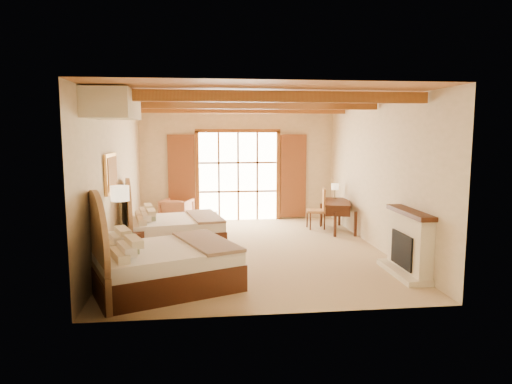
{
  "coord_description": "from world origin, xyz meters",
  "views": [
    {
      "loc": [
        -0.99,
        -9.5,
        2.52
      ],
      "look_at": [
        0.14,
        0.2,
        1.23
      ],
      "focal_mm": 32.0,
      "sensor_mm": 36.0,
      "label": 1
    }
  ],
  "objects": [
    {
      "name": "desk_lamp",
      "position": [
        2.49,
        2.19,
        1.06
      ],
      "size": [
        0.2,
        0.2,
        0.39
      ],
      "color": "#3E321D",
      "rests_on": "desk"
    },
    {
      "name": "armchair",
      "position": [
        -1.73,
        2.97,
        0.35
      ],
      "size": [
        0.97,
        0.98,
        0.71
      ],
      "primitive_type": "imported",
      "rotation": [
        0.0,
        0.0,
        -3.47
      ],
      "color": "#AF6B48",
      "rests_on": "floor"
    },
    {
      "name": "ceiling_beams",
      "position": [
        0.0,
        0.0,
        3.08
      ],
      "size": [
        5.39,
        4.6,
        0.18
      ],
      "primitive_type": null,
      "color": "#936123",
      "rests_on": "ceiling"
    },
    {
      "name": "ceiling",
      "position": [
        0.0,
        0.0,
        3.2
      ],
      "size": [
        7.0,
        7.0,
        0.0
      ],
      "primitive_type": "plane",
      "rotation": [
        3.14,
        0.0,
        0.0
      ],
      "color": "#B5703C",
      "rests_on": "ground"
    },
    {
      "name": "ottoman",
      "position": [
        -0.96,
        2.23,
        0.21
      ],
      "size": [
        0.66,
        0.66,
        0.43
      ],
      "primitive_type": "cube",
      "rotation": [
        0.0,
        0.0,
        -0.15
      ],
      "color": "#AE814D",
      "rests_on": "floor"
    },
    {
      "name": "nightstand",
      "position": [
        -2.44,
        -0.35,
        0.27
      ],
      "size": [
        0.57,
        0.57,
        0.53
      ],
      "primitive_type": "cube",
      "rotation": [
        0.0,
        0.0,
        -0.36
      ],
      "color": "#432110",
      "rests_on": "floor"
    },
    {
      "name": "floor",
      "position": [
        0.0,
        0.0,
        0.0
      ],
      "size": [
        7.0,
        7.0,
        0.0
      ],
      "primitive_type": "plane",
      "color": "tan",
      "rests_on": "ground"
    },
    {
      "name": "bed_near",
      "position": [
        -1.81,
        -2.18,
        0.44
      ],
      "size": [
        2.78,
        2.36,
        1.45
      ],
      "rotation": [
        0.0,
        0.0,
        0.38
      ],
      "color": "#432110",
      "rests_on": "floor"
    },
    {
      "name": "floor_lamp",
      "position": [
        -2.5,
        -1.08,
        1.32
      ],
      "size": [
        0.33,
        0.33,
        1.55
      ],
      "color": "#3E321D",
      "rests_on": "floor"
    },
    {
      "name": "desk",
      "position": [
        2.41,
        1.66,
        0.41
      ],
      "size": [
        0.98,
        1.54,
        0.77
      ],
      "rotation": [
        0.0,
        0.0,
        -0.28
      ],
      "color": "#432110",
      "rests_on": "floor"
    },
    {
      "name": "wall_right",
      "position": [
        2.75,
        0.0,
        1.6
      ],
      "size": [
        0.0,
        7.0,
        7.0
      ],
      "primitive_type": "plane",
      "rotation": [
        1.57,
        0.0,
        -1.57
      ],
      "color": "beige",
      "rests_on": "ground"
    },
    {
      "name": "painting",
      "position": [
        -2.7,
        -0.75,
        1.75
      ],
      "size": [
        0.06,
        0.95,
        0.75
      ],
      "color": "#E1A552",
      "rests_on": "wall_left"
    },
    {
      "name": "bed_far",
      "position": [
        -1.8,
        0.58,
        0.41
      ],
      "size": [
        2.33,
        1.92,
        1.35
      ],
      "rotation": [
        0.0,
        0.0,
        0.2
      ],
      "color": "#432110",
      "rests_on": "floor"
    },
    {
      "name": "french_doors",
      "position": [
        0.0,
        3.44,
        1.25
      ],
      "size": [
        3.95,
        0.08,
        2.6
      ],
      "color": "white",
      "rests_on": "ground"
    },
    {
      "name": "wall_left",
      "position": [
        -2.75,
        0.0,
        1.6
      ],
      "size": [
        0.0,
        7.0,
        7.0
      ],
      "primitive_type": "plane",
      "rotation": [
        1.57,
        0.0,
        1.57
      ],
      "color": "beige",
      "rests_on": "ground"
    },
    {
      "name": "canopy_valance",
      "position": [
        -2.4,
        -2.0,
        2.95
      ],
      "size": [
        0.7,
        1.4,
        0.45
      ],
      "primitive_type": "cube",
      "color": "beige",
      "rests_on": "ceiling"
    },
    {
      "name": "desk_chair",
      "position": [
        1.95,
        2.0,
        0.33
      ],
      "size": [
        0.55,
        0.54,
        1.06
      ],
      "rotation": [
        0.0,
        0.0,
        -0.19
      ],
      "color": "tan",
      "rests_on": "floor"
    },
    {
      "name": "fireplace",
      "position": [
        2.6,
        -2.0,
        0.51
      ],
      "size": [
        0.46,
        1.4,
        1.16
      ],
      "color": "#EFE6C2",
      "rests_on": "ground"
    },
    {
      "name": "wall_back",
      "position": [
        0.0,
        3.5,
        1.6
      ],
      "size": [
        5.5,
        0.0,
        5.5
      ],
      "primitive_type": "plane",
      "rotation": [
        1.57,
        0.0,
        0.0
      ],
      "color": "beige",
      "rests_on": "ground"
    }
  ]
}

